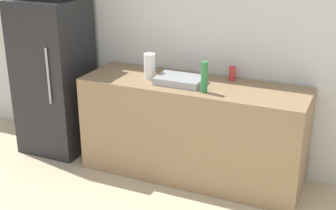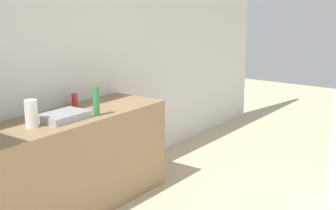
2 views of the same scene
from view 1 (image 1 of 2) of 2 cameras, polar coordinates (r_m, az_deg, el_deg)
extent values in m
cube|color=silver|center=(4.22, 4.88, 9.50)|extent=(8.00, 0.06, 2.60)
cube|color=#232326|center=(4.72, -13.68, 3.38)|extent=(0.62, 0.58, 1.51)
cylinder|color=#B7B7BC|center=(4.36, -14.40, 3.40)|extent=(0.02, 0.02, 0.53)
cube|color=#937551|center=(4.17, 2.98, -3.07)|extent=(1.97, 0.62, 0.88)
cube|color=#9EA3A8|center=(3.99, 1.49, 3.05)|extent=(0.40, 0.28, 0.06)
cylinder|color=#2D7F42|center=(3.76, 4.45, 3.41)|extent=(0.06, 0.06, 0.26)
cylinder|color=red|center=(4.11, 7.83, 3.86)|extent=(0.06, 0.06, 0.13)
cylinder|color=white|center=(4.11, -2.25, 4.76)|extent=(0.10, 0.10, 0.22)
camera|label=2|loc=(4.05, -58.68, 7.89)|focal=50.00mm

